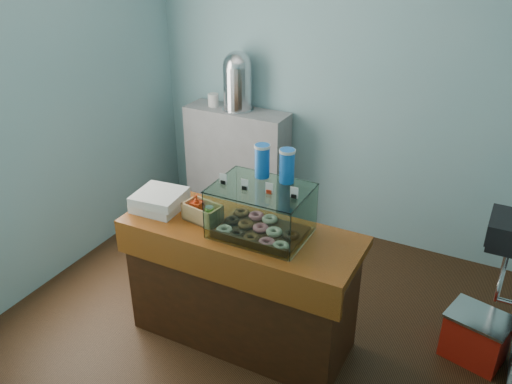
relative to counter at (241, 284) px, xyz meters
The scene contains 9 objects.
ground 0.52m from the counter, 90.00° to the left, with size 3.50×3.50×0.00m, color black.
room_shell 1.27m from the counter, 84.37° to the left, with size 3.54×3.04×2.82m.
counter is the anchor object (origin of this frame).
back_shelf 1.82m from the counter, 119.76° to the left, with size 1.00×0.32×1.10m, color gray.
display_case 0.64m from the counter, 17.34° to the left, with size 0.60×0.44×0.55m.
condiment_crate 0.58m from the counter, behind, with size 0.27×0.19×0.17m.
pastry_boxes 0.81m from the counter, behind, with size 0.35×0.35×0.13m.
coffee_urn 2.05m from the counter, 119.32° to the left, with size 0.30×0.30×0.54m.
red_cooler 1.63m from the counter, 19.83° to the left, with size 0.46×0.39×0.35m.
Camera 1 is at (1.47, -2.89, 2.72)m, focal length 38.00 mm.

